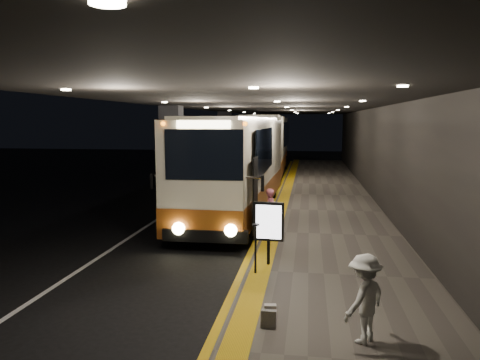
# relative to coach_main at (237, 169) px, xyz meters

# --- Properties ---
(ground) EXTENTS (90.00, 90.00, 0.00)m
(ground) POSITION_rel_coach_main_xyz_m (-1.09, -4.47, -1.84)
(ground) COLOR black
(lane_line_white) EXTENTS (0.12, 50.00, 0.01)m
(lane_line_white) POSITION_rel_coach_main_xyz_m (-2.89, 0.53, -1.83)
(lane_line_white) COLOR silver
(lane_line_white) RESTS_ON ground
(kerb_stripe_yellow) EXTENTS (0.18, 50.00, 0.01)m
(kerb_stripe_yellow) POSITION_rel_coach_main_xyz_m (1.26, 0.53, -1.83)
(kerb_stripe_yellow) COLOR gold
(kerb_stripe_yellow) RESTS_ON ground
(sidewalk) EXTENTS (4.50, 50.00, 0.15)m
(sidewalk) POSITION_rel_coach_main_xyz_m (3.66, 0.53, -1.76)
(sidewalk) COLOR #514C44
(sidewalk) RESTS_ON ground
(tactile_strip) EXTENTS (0.50, 50.00, 0.01)m
(tactile_strip) POSITION_rel_coach_main_xyz_m (1.76, 0.53, -1.68)
(tactile_strip) COLOR gold
(tactile_strip) RESTS_ON sidewalk
(terminal_wall) EXTENTS (0.10, 50.00, 6.00)m
(terminal_wall) POSITION_rel_coach_main_xyz_m (5.91, 0.53, 1.16)
(terminal_wall) COLOR black
(terminal_wall) RESTS_ON ground
(support_columns) EXTENTS (0.80, 24.80, 4.40)m
(support_columns) POSITION_rel_coach_main_xyz_m (-2.59, -0.47, 0.36)
(support_columns) COLOR black
(support_columns) RESTS_ON ground
(canopy) EXTENTS (9.00, 50.00, 0.40)m
(canopy) POSITION_rel_coach_main_xyz_m (1.41, 0.53, 2.76)
(canopy) COLOR black
(canopy) RESTS_ON support_columns
(coach_main) EXTENTS (2.86, 12.35, 3.83)m
(coach_main) POSITION_rel_coach_main_xyz_m (0.00, 0.00, 0.00)
(coach_main) COLOR beige
(coach_main) RESTS_ON ground
(coach_second) EXTENTS (2.93, 12.84, 4.02)m
(coach_second) POSITION_rel_coach_main_xyz_m (-0.14, 14.08, 0.09)
(coach_second) COLOR beige
(coach_second) RESTS_ON ground
(passenger_boarding) EXTENTS (0.50, 0.63, 1.50)m
(passenger_boarding) POSITION_rel_coach_main_xyz_m (1.71, -3.92, -0.94)
(passenger_boarding) COLOR #BA576D
(passenger_boarding) RESTS_ON sidewalk
(passenger_waiting_white) EXTENTS (0.96, 1.03, 1.50)m
(passenger_waiting_white) POSITION_rel_coach_main_xyz_m (3.84, -11.08, -0.94)
(passenger_waiting_white) COLOR silver
(passenger_waiting_white) RESTS_ON sidewalk
(bag_polka) EXTENTS (0.27, 0.12, 0.32)m
(bag_polka) POSITION_rel_coach_main_xyz_m (2.23, -10.79, -1.53)
(bag_polka) COLOR black
(bag_polka) RESTS_ON sidewalk
(bag_plain) EXTENTS (0.24, 0.15, 0.28)m
(bag_plain) POSITION_rel_coach_main_xyz_m (2.23, -10.41, -1.55)
(bag_plain) COLOR beige
(bag_plain) RESTS_ON sidewalk
(info_sign) EXTENTS (0.77, 0.18, 1.62)m
(info_sign) POSITION_rel_coach_main_xyz_m (1.91, -7.13, -0.60)
(info_sign) COLOR black
(info_sign) RESTS_ON sidewalk
(stanchion_post) EXTENTS (0.05, 0.05, 1.20)m
(stanchion_post) POSITION_rel_coach_main_xyz_m (1.66, -7.86, -1.09)
(stanchion_post) COLOR black
(stanchion_post) RESTS_ON sidewalk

